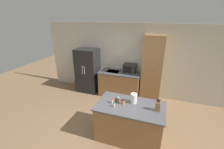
{
  "coord_description": "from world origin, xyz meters",
  "views": [
    {
      "loc": [
        0.83,
        -2.83,
        2.84
      ],
      "look_at": [
        -0.65,
        1.4,
        1.05
      ],
      "focal_mm": 24.0,
      "sensor_mm": 36.0,
      "label": 1
    }
  ],
  "objects_px": {
    "fire_extinguisher": "(76,84)",
    "knife_block": "(158,106)",
    "pantry_cabinet": "(152,70)",
    "spice_bottle_amber_oil": "(116,100)",
    "microwave": "(130,68)",
    "spice_bottle_tall_dark": "(118,100)",
    "spice_bottle_short_red": "(114,105)",
    "spice_bottle_pale_salt": "(112,101)",
    "kettle": "(134,98)",
    "refrigerator": "(88,70)",
    "spice_bottle_green_herb": "(123,102)"
  },
  "relations": [
    {
      "from": "pantry_cabinet",
      "to": "spice_bottle_green_herb",
      "type": "height_order",
      "value": "pantry_cabinet"
    },
    {
      "from": "knife_block",
      "to": "spice_bottle_pale_salt",
      "type": "xyz_separation_m",
      "value": [
        -1.02,
        -0.03,
        -0.07
      ]
    },
    {
      "from": "pantry_cabinet",
      "to": "kettle",
      "type": "relative_size",
      "value": 8.87
    },
    {
      "from": "spice_bottle_short_red",
      "to": "fire_extinguisher",
      "type": "bearing_deg",
      "value": 138.55
    },
    {
      "from": "pantry_cabinet",
      "to": "spice_bottle_pale_salt",
      "type": "bearing_deg",
      "value": -109.5
    },
    {
      "from": "microwave",
      "to": "spice_bottle_pale_salt",
      "type": "distance_m",
      "value": 2.09
    },
    {
      "from": "refrigerator",
      "to": "spice_bottle_pale_salt",
      "type": "relative_size",
      "value": 16.61
    },
    {
      "from": "fire_extinguisher",
      "to": "knife_block",
      "type": "bearing_deg",
      "value": -30.25
    },
    {
      "from": "pantry_cabinet",
      "to": "spice_bottle_amber_oil",
      "type": "relative_size",
      "value": 23.21
    },
    {
      "from": "pantry_cabinet",
      "to": "kettle",
      "type": "bearing_deg",
      "value": -97.38
    },
    {
      "from": "knife_block",
      "to": "spice_bottle_short_red",
      "type": "bearing_deg",
      "value": -170.16
    },
    {
      "from": "kettle",
      "to": "fire_extinguisher",
      "type": "height_order",
      "value": "kettle"
    },
    {
      "from": "spice_bottle_short_red",
      "to": "spice_bottle_tall_dark",
      "type": "bearing_deg",
      "value": 74.73
    },
    {
      "from": "refrigerator",
      "to": "spice_bottle_amber_oil",
      "type": "relative_size",
      "value": 17.16
    },
    {
      "from": "spice_bottle_green_herb",
      "to": "spice_bottle_pale_salt",
      "type": "xyz_separation_m",
      "value": [
        -0.26,
        -0.04,
        -0.01
      ]
    },
    {
      "from": "spice_bottle_pale_salt",
      "to": "spice_bottle_short_red",
      "type": "bearing_deg",
      "value": -54.23
    },
    {
      "from": "spice_bottle_tall_dark",
      "to": "spice_bottle_green_herb",
      "type": "height_order",
      "value": "spice_bottle_tall_dark"
    },
    {
      "from": "refrigerator",
      "to": "spice_bottle_amber_oil",
      "type": "distance_m",
      "value": 2.57
    },
    {
      "from": "microwave",
      "to": "spice_bottle_tall_dark",
      "type": "bearing_deg",
      "value": -84.32
    },
    {
      "from": "spice_bottle_tall_dark",
      "to": "kettle",
      "type": "height_order",
      "value": "kettle"
    },
    {
      "from": "pantry_cabinet",
      "to": "knife_block",
      "type": "xyz_separation_m",
      "value": [
        0.31,
        -1.97,
        -0.12
      ]
    },
    {
      "from": "refrigerator",
      "to": "kettle",
      "type": "relative_size",
      "value": 6.56
    },
    {
      "from": "pantry_cabinet",
      "to": "spice_bottle_pale_salt",
      "type": "distance_m",
      "value": 2.14
    },
    {
      "from": "spice_bottle_tall_dark",
      "to": "spice_bottle_pale_salt",
      "type": "bearing_deg",
      "value": -164.37
    },
    {
      "from": "spice_bottle_green_herb",
      "to": "spice_bottle_tall_dark",
      "type": "bearing_deg",
      "value": 179.86
    },
    {
      "from": "refrigerator",
      "to": "microwave",
      "type": "height_order",
      "value": "refrigerator"
    },
    {
      "from": "fire_extinguisher",
      "to": "spice_bottle_amber_oil",
      "type": "bearing_deg",
      "value": -38.8
    },
    {
      "from": "spice_bottle_short_red",
      "to": "fire_extinguisher",
      "type": "height_order",
      "value": "spice_bottle_short_red"
    },
    {
      "from": "microwave",
      "to": "kettle",
      "type": "xyz_separation_m",
      "value": [
        0.54,
        -1.9,
        -0.06
      ]
    },
    {
      "from": "fire_extinguisher",
      "to": "spice_bottle_short_red",
      "type": "bearing_deg",
      "value": -41.45
    },
    {
      "from": "pantry_cabinet",
      "to": "spice_bottle_tall_dark",
      "type": "distance_m",
      "value": 2.05
    },
    {
      "from": "spice_bottle_tall_dark",
      "to": "fire_extinguisher",
      "type": "xyz_separation_m",
      "value": [
        -2.39,
        1.91,
        -0.81
      ]
    },
    {
      "from": "spice_bottle_short_red",
      "to": "microwave",
      "type": "bearing_deg",
      "value": 94.07
    },
    {
      "from": "pantry_cabinet",
      "to": "spice_bottle_short_red",
      "type": "height_order",
      "value": "pantry_cabinet"
    },
    {
      "from": "spice_bottle_tall_dark",
      "to": "knife_block",
      "type": "bearing_deg",
      "value": -0.38
    },
    {
      "from": "microwave",
      "to": "knife_block",
      "type": "bearing_deg",
      "value": -62.03
    },
    {
      "from": "knife_block",
      "to": "kettle",
      "type": "xyz_separation_m",
      "value": [
        -0.55,
        0.15,
        0.0
      ]
    },
    {
      "from": "refrigerator",
      "to": "spice_bottle_pale_salt",
      "type": "distance_m",
      "value": 2.57
    },
    {
      "from": "spice_bottle_amber_oil",
      "to": "refrigerator",
      "type": "bearing_deg",
      "value": 133.01
    },
    {
      "from": "microwave",
      "to": "spice_bottle_amber_oil",
      "type": "xyz_separation_m",
      "value": [
        0.14,
        -2.01,
        -0.13
      ]
    },
    {
      "from": "spice_bottle_pale_salt",
      "to": "fire_extinguisher",
      "type": "xyz_separation_m",
      "value": [
        -2.26,
        1.94,
        -0.78
      ]
    },
    {
      "from": "spice_bottle_amber_oil",
      "to": "spice_bottle_green_herb",
      "type": "distance_m",
      "value": 0.19
    },
    {
      "from": "spice_bottle_pale_salt",
      "to": "spice_bottle_amber_oil",
      "type": "bearing_deg",
      "value": 41.72
    },
    {
      "from": "spice_bottle_short_red",
      "to": "spice_bottle_pale_salt",
      "type": "relative_size",
      "value": 1.0
    },
    {
      "from": "refrigerator",
      "to": "spice_bottle_green_herb",
      "type": "distance_m",
      "value": 2.72
    },
    {
      "from": "spice_bottle_short_red",
      "to": "kettle",
      "type": "height_order",
      "value": "kettle"
    },
    {
      "from": "refrigerator",
      "to": "microwave",
      "type": "distance_m",
      "value": 1.63
    },
    {
      "from": "spice_bottle_amber_oil",
      "to": "fire_extinguisher",
      "type": "distance_m",
      "value": 3.09
    },
    {
      "from": "refrigerator",
      "to": "spice_bottle_pale_salt",
      "type": "xyz_separation_m",
      "value": [
        1.68,
        -1.95,
        0.11
      ]
    },
    {
      "from": "spice_bottle_short_red",
      "to": "kettle",
      "type": "xyz_separation_m",
      "value": [
        0.38,
        0.31,
        0.07
      ]
    }
  ]
}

